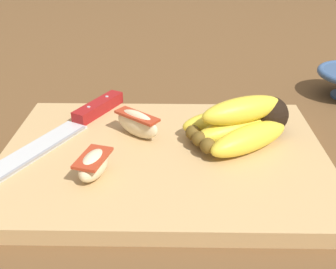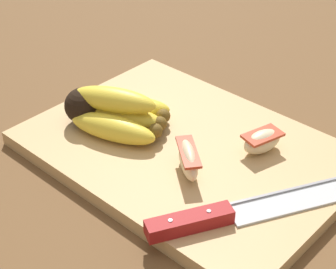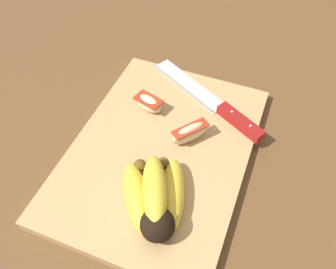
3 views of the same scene
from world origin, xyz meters
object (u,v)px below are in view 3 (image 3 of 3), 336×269
object	(u,v)px
banana_bunch	(155,198)
apple_wedge_middle	(149,103)
chefs_knife	(221,108)
apple_wedge_near	(190,133)

from	to	relation	value
banana_bunch	apple_wedge_middle	world-z (taller)	banana_bunch
banana_bunch	chefs_knife	size ratio (longest dim) A/B	0.59
chefs_knife	apple_wedge_middle	world-z (taller)	apple_wedge_middle
banana_bunch	apple_wedge_middle	size ratio (longest dim) A/B	2.47
chefs_knife	apple_wedge_middle	bearing A→B (deg)	-70.29
chefs_knife	apple_wedge_near	bearing A→B (deg)	-19.59
banana_bunch	chefs_knife	world-z (taller)	banana_bunch
apple_wedge_middle	apple_wedge_near	bearing A→B (deg)	66.55
banana_bunch	chefs_knife	distance (m)	0.24
banana_bunch	apple_wedge_near	bearing A→B (deg)	177.35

